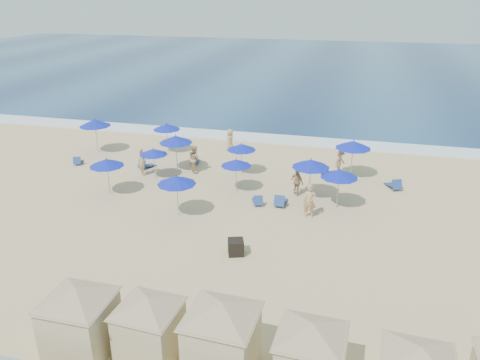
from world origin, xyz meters
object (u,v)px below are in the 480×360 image
Objects in this scene: umbrella_6 at (177,180)px; umbrella_10 at (339,174)px; umbrella_1 at (107,162)px; umbrella_0 at (95,123)px; cabana_0 at (79,311)px; umbrella_3 at (153,152)px; cabana_2 at (222,327)px; umbrella_2 at (167,127)px; beachgoer_0 at (142,162)px; beachgoer_1 at (195,159)px; cabana_1 at (149,318)px; umbrella_7 at (242,147)px; beachgoer_4 at (230,140)px; trash_bin at (236,247)px; umbrella_8 at (311,163)px; beachgoer_3 at (340,162)px; umbrella_5 at (236,163)px; beachgoer_2 at (297,182)px; beachgoer_5 at (310,201)px; umbrella_9 at (353,145)px; umbrella_4 at (176,139)px; cabana_3 at (311,347)px.

umbrella_10 is at bearing 20.62° from umbrella_6.
umbrella_0 is at bearing 124.68° from umbrella_1.
umbrella_3 is at bearing 104.92° from cabana_0.
cabana_2 is at bearing -61.58° from umbrella_6.
umbrella_2 is 4.82m from beachgoer_0.
beachgoer_1 is (3.22, 1.38, -0.01)m from beachgoer_0.
umbrella_6 is 8.95m from umbrella_10.
umbrella_7 is (-1.06, 16.94, 0.43)m from cabana_1.
beachgoer_4 is (-0.14, 11.30, -1.24)m from umbrella_6.
umbrella_1 reaches higher than umbrella_2.
beachgoer_4 is at bearing 87.14° from trash_bin.
beachgoer_4 is at bearing 16.08° from umbrella_0.
beachgoer_0 reaches higher than beachgoer_4.
umbrella_2 is at bearing 13.54° from umbrella_0.
cabana_1 reaches higher than beachgoer_1.
umbrella_8 is 5.03m from beachgoer_3.
umbrella_5 is at bearing -82.37° from umbrella_7.
trash_bin is 11.04m from umbrella_3.
beachgoer_0 is 10.46m from beachgoer_2.
umbrella_5 is at bearing 171.97° from umbrella_10.
umbrella_3 is at bearing 114.54° from trash_bin.
cabana_1 is at bearing 165.37° from beachgoer_0.
cabana_2 is 1.95× the size of umbrella_1.
umbrella_3 is 10.22m from umbrella_8.
cabana_0 reaches higher than umbrella_7.
umbrella_10 is 13.06m from beachgoer_0.
beachgoer_0 is 1.01× the size of beachgoer_1.
umbrella_1 is at bearing 173.40° from beachgoer_5.
trash_bin is at bearing 64.47° from cabana_0.
umbrella_8 reaches higher than beachgoer_4.
cabana_2 is at bearing -78.01° from umbrella_7.
umbrella_8 is at bearing -3.99° from umbrella_3.
umbrella_7 is at bearing 128.05° from beachgoer_5.
beachgoer_4 is at bearing 62.89° from umbrella_3.
cabana_1 is 2.54m from cabana_2.
umbrella_3 is 12.37m from beachgoer_3.
beachgoer_1 is (-10.26, -1.57, -1.34)m from umbrella_9.
umbrella_8 is 1.05× the size of umbrella_10.
cabana_2 is at bearing -64.08° from umbrella_4.
cabana_3 reaches higher than umbrella_5.
cabana_3 reaches higher than umbrella_3.
cabana_0 is 17.03m from beachgoer_1.
trash_bin is 0.33× the size of umbrella_7.
umbrella_1 is 0.93× the size of umbrella_8.
cabana_0 is at bearing -75.58° from umbrella_2.
cabana_0 is 15.73m from beachgoer_2.
umbrella_6 reaches higher than umbrella_10.
cabana_0 is at bearing -123.94° from beachgoer_5.
umbrella_7 reaches higher than beachgoer_5.
umbrella_10 is at bearing -16.58° from umbrella_4.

